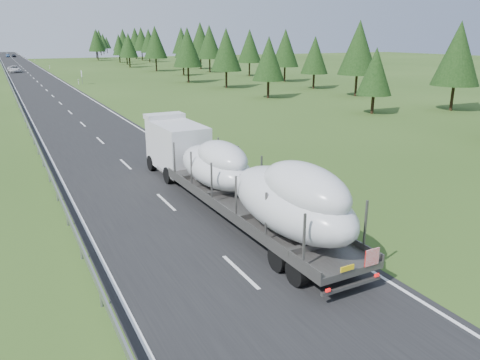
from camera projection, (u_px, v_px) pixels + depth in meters
name	position (u px, v px, depth m)	size (l,w,h in m)	color
ground	(240.00, 272.00, 18.23)	(400.00, 400.00, 0.00)	#2D4A18
road_surface	(33.00, 78.00, 103.22)	(10.00, 400.00, 0.02)	black
guardrail	(6.00, 76.00, 100.68)	(0.10, 400.00, 0.76)	slate
marker_posts	(41.00, 63.00, 152.65)	(0.13, 350.08, 1.00)	silver
highway_sign	(82.00, 75.00, 88.84)	(0.08, 0.90, 2.60)	slate
tree_line_right	(178.00, 43.00, 130.38)	(27.46, 296.00, 12.64)	black
boat_truck	(234.00, 174.00, 23.35)	(3.26, 20.24, 4.16)	silver
distant_van	(14.00, 69.00, 118.45)	(2.76, 5.99, 1.66)	silver
distant_car_dark	(14.00, 56.00, 205.33)	(1.52, 3.77, 1.28)	black
distant_car_blue	(8.00, 56.00, 205.82)	(1.40, 4.01, 1.32)	#1A2D49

